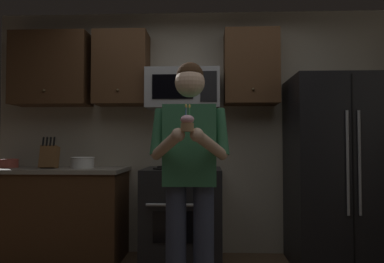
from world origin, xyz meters
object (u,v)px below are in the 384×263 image
at_px(oven_range, 182,215).
at_px(bowl_small_colored, 9,163).
at_px(microwave, 183,90).
at_px(bowl_large_white, 82,162).
at_px(refrigerator, 338,171).
at_px(knife_block, 49,157).
at_px(person, 190,167).
at_px(cupcake, 187,123).

xyz_separation_m(oven_range, bowl_small_colored, (-1.79, 0.06, 0.50)).
height_order(microwave, bowl_small_colored, microwave).
bearing_deg(bowl_large_white, oven_range, -1.32).
relative_size(oven_range, refrigerator, 0.52).
bearing_deg(knife_block, oven_range, 1.27).
xyz_separation_m(refrigerator, bowl_large_white, (-2.51, 0.06, 0.08)).
relative_size(microwave, bowl_small_colored, 3.88).
xyz_separation_m(microwave, knife_block, (-1.32, -0.15, -0.69)).
xyz_separation_m(bowl_large_white, person, (1.13, -0.98, 0.02)).
height_order(microwave, knife_block, microwave).
bearing_deg(oven_range, refrigerator, -1.50).
height_order(bowl_large_white, person, person).
relative_size(knife_block, bowl_small_colored, 1.68).
height_order(oven_range, bowl_large_white, bowl_large_white).
height_order(bowl_large_white, cupcake, cupcake).
bearing_deg(person, refrigerator, 33.45).
bearing_deg(knife_block, cupcake, -40.95).
bearing_deg(knife_block, person, -32.61).
relative_size(oven_range, knife_block, 2.91).
bearing_deg(cupcake, microwave, 94.81).
bearing_deg(oven_range, person, -82.94).
relative_size(refrigerator, person, 1.02).
xyz_separation_m(refrigerator, cupcake, (-1.38, -1.24, 0.39)).
bearing_deg(refrigerator, person, -146.55).
distance_m(microwave, bowl_large_white, 1.26).
bearing_deg(microwave, person, -83.72).
relative_size(bowl_large_white, cupcake, 1.37).
height_order(knife_block, bowl_small_colored, knife_block).
distance_m(refrigerator, cupcake, 1.90).
xyz_separation_m(microwave, person, (0.12, -1.07, -0.72)).
bearing_deg(bowl_small_colored, microwave, 1.79).
xyz_separation_m(bowl_large_white, cupcake, (1.13, -1.30, 0.32)).
distance_m(person, cupcake, 0.44).
bearing_deg(knife_block, bowl_large_white, 9.47).
bearing_deg(person, cupcake, -90.00).
relative_size(bowl_large_white, person, 0.13).
xyz_separation_m(knife_block, bowl_large_white, (0.32, 0.05, -0.06)).
distance_m(oven_range, person, 1.10).
xyz_separation_m(bowl_small_colored, person, (1.91, -1.02, 0.03)).
xyz_separation_m(knife_block, cupcake, (1.44, -1.25, 0.26)).
bearing_deg(knife_block, bowl_small_colored, 168.63).
distance_m(bowl_small_colored, person, 2.16).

